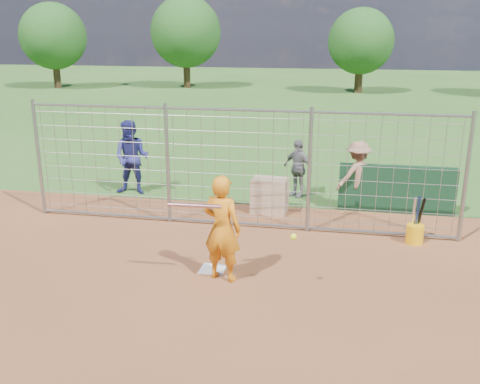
% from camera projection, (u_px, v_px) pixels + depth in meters
% --- Properties ---
extents(ground, '(100.00, 100.00, 0.00)m').
position_uv_depth(ground, '(215.00, 265.00, 9.58)').
color(ground, '#2D591E').
rests_on(ground, ground).
extents(infield_dirt, '(18.00, 18.00, 0.00)m').
position_uv_depth(infield_dirt, '(160.00, 363.00, 6.77)').
color(infield_dirt, brown).
rests_on(infield_dirt, ground).
extents(home_plate, '(0.43, 0.43, 0.02)m').
position_uv_depth(home_plate, '(213.00, 269.00, 9.39)').
color(home_plate, silver).
rests_on(home_plate, ground).
extents(dugout_wall, '(2.60, 0.20, 1.10)m').
position_uv_depth(dugout_wall, '(396.00, 189.00, 12.19)').
color(dugout_wall, '#11381E').
rests_on(dugout_wall, ground).
extents(batter, '(0.75, 0.58, 1.82)m').
position_uv_depth(batter, '(222.00, 228.00, 8.80)').
color(batter, orange).
rests_on(batter, ground).
extents(bystander_a, '(0.94, 0.75, 1.89)m').
position_uv_depth(bystander_a, '(132.00, 158.00, 13.49)').
color(bystander_a, navy).
rests_on(bystander_a, ground).
extents(bystander_b, '(0.91, 0.77, 1.45)m').
position_uv_depth(bystander_b, '(298.00, 168.00, 13.35)').
color(bystander_b, slate).
rests_on(bystander_b, ground).
extents(bystander_c, '(1.21, 1.09, 1.62)m').
position_uv_depth(bystander_c, '(357.00, 176.00, 12.34)').
color(bystander_c, '#8F654E').
rests_on(bystander_c, ground).
extents(equipment_bin, '(0.84, 0.61, 0.80)m').
position_uv_depth(equipment_bin, '(270.00, 196.00, 12.24)').
color(equipment_bin, tan).
rests_on(equipment_bin, ground).
extents(equipment_in_play, '(2.05, 0.15, 0.52)m').
position_uv_depth(equipment_in_play, '(218.00, 213.00, 8.38)').
color(equipment_in_play, silver).
rests_on(equipment_in_play, ground).
extents(bucket_with_bats, '(0.34, 0.40, 0.98)m').
position_uv_depth(bucket_with_bats, '(415.00, 231.00, 10.51)').
color(bucket_with_bats, '#F0AA0C').
rests_on(bucket_with_bats, ground).
extents(backstop_fence, '(9.08, 0.08, 2.60)m').
position_uv_depth(backstop_fence, '(237.00, 170.00, 11.09)').
color(backstop_fence, gray).
rests_on(backstop_fence, ground).
extents(tree_line, '(44.66, 6.72, 6.48)m').
position_uv_depth(tree_line, '(363.00, 34.00, 34.35)').
color(tree_line, '#3F2B19').
rests_on(tree_line, ground).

